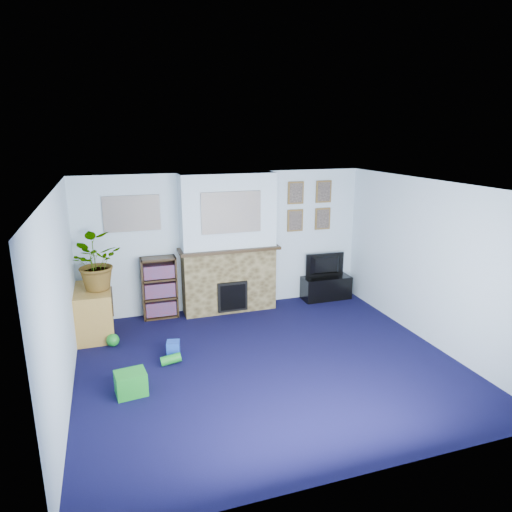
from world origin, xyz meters
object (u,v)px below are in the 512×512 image
object	(u,v)px
television	(326,265)
sideboard	(94,313)
tv_stand	(326,287)
bookshelf	(160,289)

from	to	relation	value
television	sideboard	distance (m)	4.14
tv_stand	sideboard	world-z (taller)	sideboard
sideboard	bookshelf	bearing A→B (deg)	20.26
television	bookshelf	size ratio (longest dim) A/B	0.71
tv_stand	television	distance (m)	0.42
bookshelf	tv_stand	bearing A→B (deg)	-1.43
bookshelf	sideboard	distance (m)	1.12
bookshelf	sideboard	size ratio (longest dim) A/B	1.09
bookshelf	television	bearing A→B (deg)	-1.05
television	bookshelf	bearing A→B (deg)	1.69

